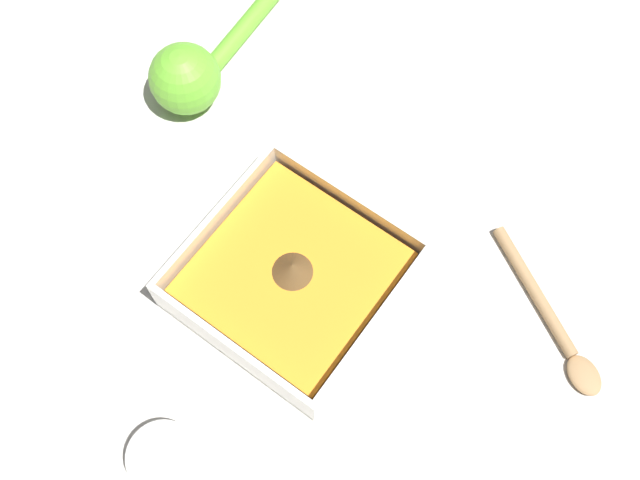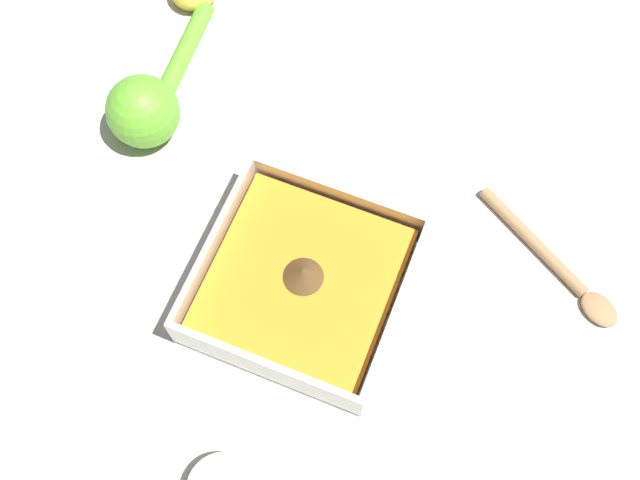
% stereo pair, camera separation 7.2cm
% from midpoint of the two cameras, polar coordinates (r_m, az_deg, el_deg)
% --- Properties ---
extents(ground_plane, '(4.00, 4.00, 0.00)m').
position_cam_midpoint_polar(ground_plane, '(0.73, -6.17, -4.66)').
color(ground_plane, beige).
extents(square_dish, '(0.19, 0.19, 0.06)m').
position_cam_midpoint_polar(square_dish, '(0.71, -4.14, -3.68)').
color(square_dish, silver).
rests_on(square_dish, ground_plane).
extents(lemon_squeezer, '(0.21, 0.08, 0.08)m').
position_cam_midpoint_polar(lemon_squeezer, '(0.81, -15.49, 9.67)').
color(lemon_squeezer, '#6BC633').
rests_on(lemon_squeezer, ground_plane).
extents(wooden_spoon, '(0.11, 0.17, 0.01)m').
position_cam_midpoint_polar(wooden_spoon, '(0.76, 14.98, -2.13)').
color(wooden_spoon, tan).
rests_on(wooden_spoon, ground_plane).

